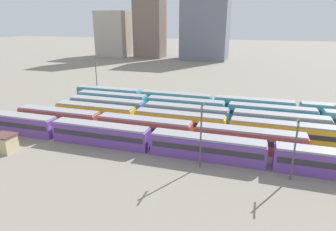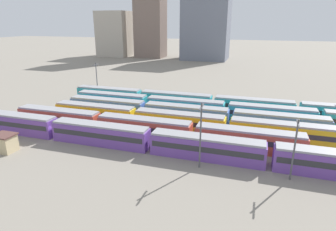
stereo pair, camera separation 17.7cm
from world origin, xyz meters
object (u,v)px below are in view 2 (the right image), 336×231
Objects in this scene: catenary_pole_0 at (295,147)px; train_track_1 at (144,128)px; train_track_5 at (297,110)px; signal_hut at (5,143)px; train_track_3 at (186,114)px; train_track_2 at (228,127)px; catenary_pole_2 at (201,133)px; train_track_4 at (320,119)px; catenary_pole_3 at (97,78)px; train_track_0 at (150,140)px.

train_track_1 is at bearing 161.96° from catenary_pole_0.
train_track_5 reaches higher than signal_hut.
train_track_3 and train_track_5 have the same top height.
train_track_2 is 7.45× the size of catenary_pole_2.
signal_hut is (-32.07, -4.33, -4.01)m from catenary_pole_2.
train_track_2 and train_track_4 have the same top height.
signal_hut is at bearing -151.35° from train_track_4.
catenary_pole_2 is 1.01× the size of catenary_pole_3.
train_track_0 is 35.66m from train_track_4.
train_track_3 is at bearing 42.68° from signal_hut.
train_track_4 is (28.97, 20.80, 0.00)m from train_track_0.
catenary_pole_2 reaches higher than catenary_pole_3.
train_track_2 is 20.75× the size of signal_hut.
train_track_1 is 0.50× the size of train_track_5.
train_track_0 is at bearing -134.12° from train_track_5.
train_track_1 and train_track_3 have the same top height.
catenary_pole_0 reaches higher than train_track_5.
train_track_4 is at bearing 30.84° from train_track_2.
catenary_pole_0 is (10.09, -13.31, 3.02)m from train_track_2.
catenary_pole_0 is at bearing 6.02° from signal_hut.
catenary_pole_3 is (-56.16, 8.04, 3.59)m from train_track_4.
signal_hut is at bearing -161.70° from train_track_0.
train_track_1 is at bearing -117.43° from train_track_3.
train_track_5 is at bearing 125.85° from train_track_4.
catenary_pole_2 is (9.03, -3.29, 3.66)m from train_track_0.
train_track_2 is at bearing 19.34° from train_track_1.
catenary_pole_0 is (-3.57, -28.91, 3.02)m from train_track_5.
signal_hut is (-25.18, -23.22, -0.35)m from train_track_3.
catenary_pole_0 is 12.64m from catenary_pole_2.
train_track_0 is 20.75× the size of signal_hut.
train_track_3 reaches higher than signal_hut.
train_track_1 is 6.35× the size of catenary_pole_0.
catenary_pole_3 is (-23.93, 23.64, 3.59)m from train_track_1.
train_track_5 is (-3.76, 5.20, 0.00)m from train_track_4.
train_track_2 is 0.66× the size of train_track_5.
train_track_2 is at bearing 79.53° from catenary_pole_2.
train_track_1 and train_track_2 have the same top height.
catenary_pole_2 is at bearing -100.47° from train_track_2.
train_track_4 is at bearing -8.14° from catenary_pole_3.
train_track_4 is at bearing 50.38° from catenary_pole_2.
train_track_3 is (-9.42, 5.20, -0.00)m from train_track_2.
train_track_1 is 15.38m from catenary_pole_2.
signal_hut is (-34.59, -18.02, -0.35)m from train_track_2.
train_track_3 is 6.35× the size of catenary_pole_0.
catenary_pole_0 is 58.25m from catenary_pole_3.
signal_hut is (-23.04, -7.62, -0.35)m from train_track_0.
train_track_4 is (17.42, 10.40, 0.00)m from train_track_2.
catenary_pole_2 reaches higher than train_track_3.
catenary_pole_2 is at bearing 7.69° from signal_hut.
train_track_3 and train_track_4 have the same top height.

